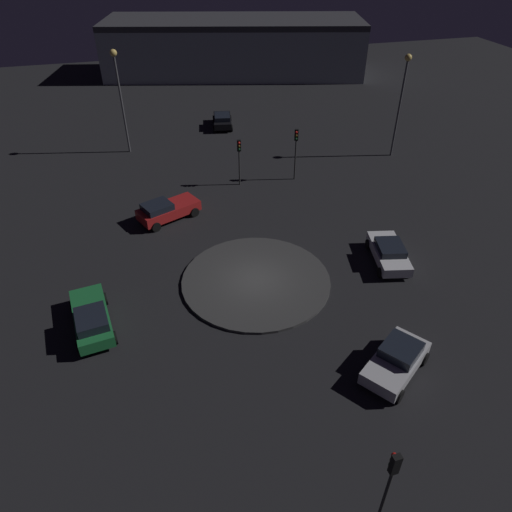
{
  "coord_description": "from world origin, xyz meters",
  "views": [
    {
      "loc": [
        21.31,
        -5.76,
        18.11
      ],
      "look_at": [
        0.0,
        0.0,
        1.91
      ],
      "focal_mm": 32.88,
      "sensor_mm": 36.0,
      "label": 1
    }
  ],
  "objects_px": {
    "streetlamp_west": "(119,84)",
    "car_silver": "(397,360)",
    "streetlamp_northwest": "(403,89)",
    "car_green": "(92,318)",
    "store_building": "(234,47)",
    "traffic_light_northwest": "(296,145)",
    "traffic_light_west": "(239,153)",
    "car_red": "(167,210)",
    "car_white": "(389,252)",
    "car_black": "(222,120)",
    "traffic_light_east": "(390,477)"
  },
  "relations": [
    {
      "from": "traffic_light_west",
      "to": "traffic_light_northwest",
      "type": "xyz_separation_m",
      "value": [
        0.25,
        4.65,
        0.32
      ]
    },
    {
      "from": "car_red",
      "to": "traffic_light_northwest",
      "type": "xyz_separation_m",
      "value": [
        -3.63,
        11.0,
        2.28
      ]
    },
    {
      "from": "car_white",
      "to": "traffic_light_northwest",
      "type": "relative_size",
      "value": 1.05
    },
    {
      "from": "car_green",
      "to": "traffic_light_west",
      "type": "distance_m",
      "value": 18.3
    },
    {
      "from": "car_white",
      "to": "traffic_light_west",
      "type": "distance_m",
      "value": 14.56
    },
    {
      "from": "traffic_light_northwest",
      "to": "traffic_light_west",
      "type": "bearing_deg",
      "value": -64.65
    },
    {
      "from": "streetlamp_west",
      "to": "car_white",
      "type": "bearing_deg",
      "value": 34.61
    },
    {
      "from": "car_silver",
      "to": "traffic_light_west",
      "type": "xyz_separation_m",
      "value": [
        -20.94,
        -2.73,
        1.96
      ]
    },
    {
      "from": "traffic_light_northwest",
      "to": "streetlamp_west",
      "type": "relative_size",
      "value": 0.48
    },
    {
      "from": "car_green",
      "to": "traffic_light_northwest",
      "type": "xyz_separation_m",
      "value": [
        -13.88,
        16.11,
        2.28
      ]
    },
    {
      "from": "car_red",
      "to": "car_black",
      "type": "bearing_deg",
      "value": 41.89
    },
    {
      "from": "store_building",
      "to": "streetlamp_west",
      "type": "bearing_deg",
      "value": 70.74
    },
    {
      "from": "car_silver",
      "to": "store_building",
      "type": "xyz_separation_m",
      "value": [
        -53.49,
        4.36,
        2.69
      ]
    },
    {
      "from": "car_black",
      "to": "streetlamp_northwest",
      "type": "relative_size",
      "value": 0.48
    },
    {
      "from": "car_silver",
      "to": "traffic_light_northwest",
      "type": "distance_m",
      "value": 20.9
    },
    {
      "from": "car_green",
      "to": "streetlamp_northwest",
      "type": "bearing_deg",
      "value": -66.5
    },
    {
      "from": "car_silver",
      "to": "car_green",
      "type": "xyz_separation_m",
      "value": [
        -6.81,
        -14.19,
        0.0
      ]
    },
    {
      "from": "car_red",
      "to": "traffic_light_east",
      "type": "height_order",
      "value": "traffic_light_east"
    },
    {
      "from": "traffic_light_west",
      "to": "streetlamp_northwest",
      "type": "xyz_separation_m",
      "value": [
        -2.02,
        14.86,
        3.3
      ]
    },
    {
      "from": "traffic_light_northwest",
      "to": "car_green",
      "type": "bearing_deg",
      "value": -20.8
    },
    {
      "from": "car_silver",
      "to": "streetlamp_west",
      "type": "relative_size",
      "value": 0.48
    },
    {
      "from": "streetlamp_west",
      "to": "store_building",
      "type": "xyz_separation_m",
      "value": [
        -23.42,
        15.51,
        -2.72
      ]
    },
    {
      "from": "streetlamp_west",
      "to": "traffic_light_west",
      "type": "bearing_deg",
      "value": 42.74
    },
    {
      "from": "traffic_light_west",
      "to": "streetlamp_west",
      "type": "xyz_separation_m",
      "value": [
        -9.12,
        -8.43,
        3.45
      ]
    },
    {
      "from": "car_red",
      "to": "traffic_light_east",
      "type": "relative_size",
      "value": 1.09
    },
    {
      "from": "traffic_light_east",
      "to": "streetlamp_west",
      "type": "height_order",
      "value": "streetlamp_west"
    },
    {
      "from": "streetlamp_northwest",
      "to": "traffic_light_northwest",
      "type": "bearing_deg",
      "value": -77.46
    },
    {
      "from": "traffic_light_west",
      "to": "traffic_light_northwest",
      "type": "bearing_deg",
      "value": 95.96
    },
    {
      "from": "car_white",
      "to": "store_building",
      "type": "height_order",
      "value": "store_building"
    },
    {
      "from": "car_red",
      "to": "streetlamp_west",
      "type": "relative_size",
      "value": 0.53
    },
    {
      "from": "car_black",
      "to": "traffic_light_northwest",
      "type": "bearing_deg",
      "value": -155.95
    },
    {
      "from": "traffic_light_west",
      "to": "store_building",
      "type": "distance_m",
      "value": 33.31
    },
    {
      "from": "traffic_light_west",
      "to": "streetlamp_west",
      "type": "bearing_deg",
      "value": -128.19
    },
    {
      "from": "car_silver",
      "to": "car_green",
      "type": "bearing_deg",
      "value": -61.47
    },
    {
      "from": "streetlamp_west",
      "to": "car_red",
      "type": "bearing_deg",
      "value": 9.06
    },
    {
      "from": "car_green",
      "to": "traffic_light_northwest",
      "type": "height_order",
      "value": "traffic_light_northwest"
    },
    {
      "from": "traffic_light_west",
      "to": "streetlamp_northwest",
      "type": "height_order",
      "value": "streetlamp_northwest"
    },
    {
      "from": "traffic_light_east",
      "to": "store_building",
      "type": "relative_size",
      "value": 0.12
    },
    {
      "from": "streetlamp_west",
      "to": "car_silver",
      "type": "bearing_deg",
      "value": 20.37
    },
    {
      "from": "car_green",
      "to": "traffic_light_northwest",
      "type": "distance_m",
      "value": 21.39
    },
    {
      "from": "car_black",
      "to": "traffic_light_west",
      "type": "bearing_deg",
      "value": -175.74
    },
    {
      "from": "streetlamp_northwest",
      "to": "car_silver",
      "type": "bearing_deg",
      "value": -27.84
    },
    {
      "from": "car_green",
      "to": "store_building",
      "type": "bearing_deg",
      "value": -29.71
    },
    {
      "from": "car_black",
      "to": "car_green",
      "type": "bearing_deg",
      "value": 164.76
    },
    {
      "from": "car_green",
      "to": "car_silver",
      "type": "bearing_deg",
      "value": -123.66
    },
    {
      "from": "car_green",
      "to": "car_black",
      "type": "relative_size",
      "value": 1.12
    },
    {
      "from": "car_red",
      "to": "traffic_light_northwest",
      "type": "height_order",
      "value": "traffic_light_northwest"
    },
    {
      "from": "streetlamp_west",
      "to": "car_green",
      "type": "bearing_deg",
      "value": -7.44
    },
    {
      "from": "traffic_light_west",
      "to": "streetlamp_west",
      "type": "height_order",
      "value": "streetlamp_west"
    },
    {
      "from": "car_black",
      "to": "store_building",
      "type": "distance_m",
      "value": 20.51
    }
  ]
}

